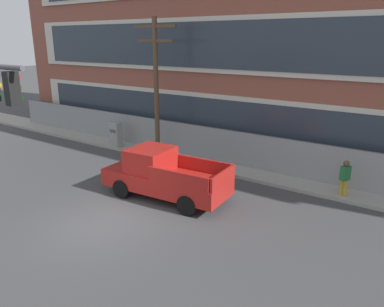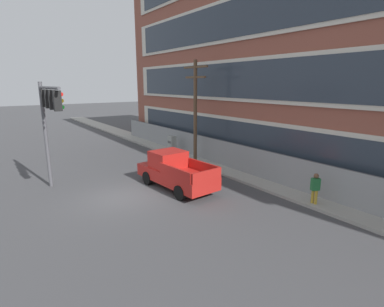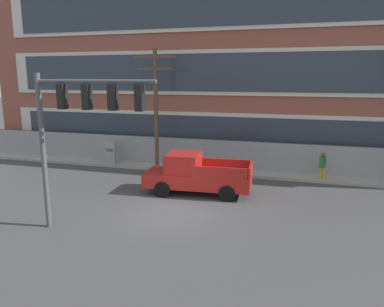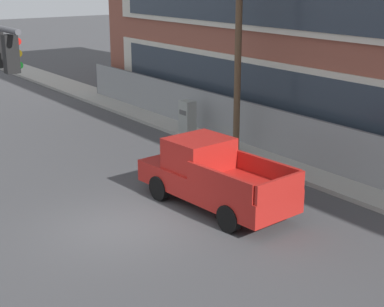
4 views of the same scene
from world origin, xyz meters
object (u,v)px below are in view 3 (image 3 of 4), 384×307
at_px(traffic_signal_mast, 78,116).
at_px(pickup_truck_red, 195,175).
at_px(electrical_cabinet, 112,154).
at_px(pedestrian_near_cabinet, 322,165).
at_px(utility_pole_near_corner, 156,103).

bearing_deg(traffic_signal_mast, pickup_truck_red, 64.67).
bearing_deg(pickup_truck_red, traffic_signal_mast, -115.33).
xyz_separation_m(electrical_cabinet, pedestrian_near_cabinet, (13.20, 0.06, 0.15)).
bearing_deg(traffic_signal_mast, pedestrian_near_cabinet, 47.81).
xyz_separation_m(traffic_signal_mast, utility_pole_near_corner, (-1.02, 9.97, -0.20)).
bearing_deg(pedestrian_near_cabinet, electrical_cabinet, -179.74).
bearing_deg(utility_pole_near_corner, pickup_truck_red, -47.79).
bearing_deg(pickup_truck_red, pedestrian_near_cabinet, 33.36).
height_order(utility_pole_near_corner, electrical_cabinet, utility_pole_near_corner).
height_order(traffic_signal_mast, utility_pole_near_corner, utility_pole_near_corner).
bearing_deg(traffic_signal_mast, electrical_cabinet, 113.08).
height_order(pickup_truck_red, electrical_cabinet, pickup_truck_red).
distance_m(pickup_truck_red, pedestrian_near_cabinet, 7.48).
relative_size(pickup_truck_red, utility_pole_near_corner, 0.73).
relative_size(traffic_signal_mast, electrical_cabinet, 3.63).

